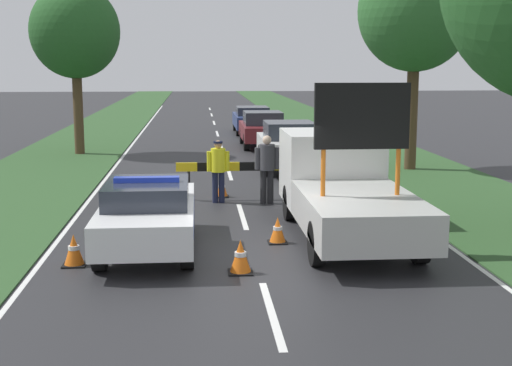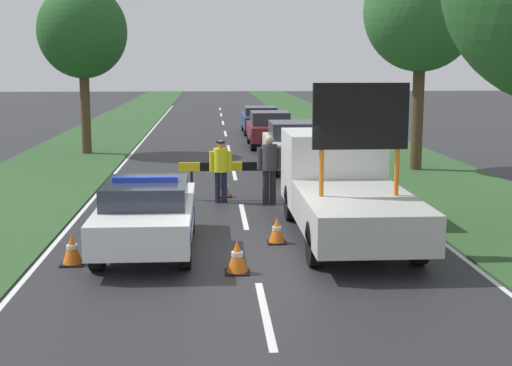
# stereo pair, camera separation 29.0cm
# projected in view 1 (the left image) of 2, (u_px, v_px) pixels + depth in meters

# --- Properties ---
(ground_plane) EXTENTS (160.00, 160.00, 0.00)m
(ground_plane) POSITION_uv_depth(u_px,v_px,m) (255.00, 259.00, 13.49)
(ground_plane) COLOR #28282B
(lane_markings) EXTENTS (8.09, 66.83, 0.01)m
(lane_markings) POSITION_uv_depth(u_px,v_px,m) (224.00, 156.00, 28.32)
(lane_markings) COLOR silver
(lane_markings) RESTS_ON ground
(grass_verge_left) EXTENTS (4.40, 120.00, 0.03)m
(grass_verge_left) POSITION_uv_depth(u_px,v_px,m) (83.00, 143.00, 32.62)
(grass_verge_left) COLOR #2D5128
(grass_verge_left) RESTS_ON ground
(grass_verge_right) EXTENTS (4.40, 120.00, 0.03)m
(grass_verge_right) POSITION_uv_depth(u_px,v_px,m) (353.00, 141.00, 33.65)
(grass_verge_right) COLOR #2D5128
(grass_verge_right) RESTS_ON ground
(police_car) EXTENTS (1.80, 4.50, 1.49)m
(police_car) POSITION_uv_depth(u_px,v_px,m) (148.00, 213.00, 13.98)
(police_car) COLOR white
(police_car) RESTS_ON ground
(work_truck) EXTENTS (2.16, 6.16, 3.30)m
(work_truck) POSITION_uv_depth(u_px,v_px,m) (342.00, 185.00, 15.40)
(work_truck) COLOR white
(work_truck) RESTS_ON ground
(road_barrier) EXTENTS (3.41, 0.08, 1.02)m
(road_barrier) POSITION_uv_depth(u_px,v_px,m) (239.00, 168.00, 19.22)
(road_barrier) COLOR black
(road_barrier) RESTS_ON ground
(police_officer) EXTENTS (0.60, 0.38, 1.66)m
(police_officer) POSITION_uv_depth(u_px,v_px,m) (218.00, 166.00, 18.74)
(police_officer) COLOR #191E38
(police_officer) RESTS_ON ground
(pedestrian_civilian) EXTENTS (0.65, 0.41, 1.80)m
(pedestrian_civilian) POSITION_uv_depth(u_px,v_px,m) (267.00, 164.00, 18.61)
(pedestrian_civilian) COLOR #232326
(pedestrian_civilian) RESTS_ON ground
(traffic_cone_near_police) EXTENTS (0.42, 0.42, 0.59)m
(traffic_cone_near_police) POSITION_uv_depth(u_px,v_px,m) (74.00, 250.00, 12.99)
(traffic_cone_near_police) COLOR black
(traffic_cone_near_police) RESTS_ON ground
(traffic_cone_centre_front) EXTENTS (0.49, 0.49, 0.68)m
(traffic_cone_centre_front) POSITION_uv_depth(u_px,v_px,m) (173.00, 193.00, 18.43)
(traffic_cone_centre_front) COLOR black
(traffic_cone_centre_front) RESTS_ON ground
(traffic_cone_near_truck) EXTENTS (0.44, 0.44, 0.60)m
(traffic_cone_near_truck) POSITION_uv_depth(u_px,v_px,m) (240.00, 257.00, 12.53)
(traffic_cone_near_truck) COLOR black
(traffic_cone_near_truck) RESTS_ON ground
(traffic_cone_behind_barrier) EXTENTS (0.39, 0.39, 0.54)m
(traffic_cone_behind_barrier) POSITION_uv_depth(u_px,v_px,m) (278.00, 230.00, 14.63)
(traffic_cone_behind_barrier) COLOR black
(traffic_cone_behind_barrier) RESTS_ON ground
(traffic_cone_lane_edge) EXTENTS (0.38, 0.38, 0.53)m
(traffic_cone_lane_edge) POSITION_uv_depth(u_px,v_px,m) (222.00, 188.00, 19.66)
(traffic_cone_lane_edge) COLOR black
(traffic_cone_lane_edge) RESTS_ON ground
(queued_car_van_white) EXTENTS (1.85, 4.28, 1.68)m
(queued_car_van_white) POSITION_uv_depth(u_px,v_px,m) (289.00, 145.00, 24.47)
(queued_car_van_white) COLOR silver
(queued_car_van_white) RESTS_ON ground
(queued_car_wagon_maroon) EXTENTS (1.84, 4.26, 1.56)m
(queued_car_wagon_maroon) POSITION_uv_depth(u_px,v_px,m) (263.00, 129.00, 31.28)
(queued_car_wagon_maroon) COLOR maroon
(queued_car_wagon_maroon) RESTS_ON ground
(queued_car_hatch_blue) EXTENTS (1.84, 4.65, 1.40)m
(queued_car_hatch_blue) POSITION_uv_depth(u_px,v_px,m) (252.00, 119.00, 37.40)
(queued_car_hatch_blue) COLOR navy
(queued_car_hatch_blue) RESTS_ON ground
(roadside_tree_near_left) EXTENTS (3.85, 3.85, 7.40)m
(roadside_tree_near_left) POSITION_uv_depth(u_px,v_px,m) (415.00, 12.00, 23.83)
(roadside_tree_near_left) COLOR #4C3823
(roadside_tree_near_left) RESTS_ON ground
(roadside_tree_mid_left) EXTENTS (3.53, 3.53, 6.74)m
(roadside_tree_mid_left) POSITION_uv_depth(u_px,v_px,m) (75.00, 32.00, 28.06)
(roadside_tree_mid_left) COLOR #4C3823
(roadside_tree_mid_left) RESTS_ON ground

